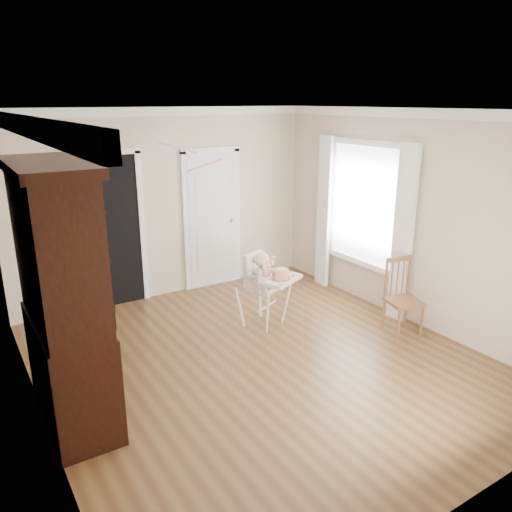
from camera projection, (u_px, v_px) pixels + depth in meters
floor at (262, 361)px, 5.57m from camera, size 5.00×5.00×0.00m
ceiling at (263, 110)px, 4.76m from camera, size 5.00×5.00×0.00m
wall_back at (168, 205)px, 7.18m from camera, size 4.50×0.00×4.50m
wall_left at (29, 287)px, 4.01m from camera, size 0.00×5.00×5.00m
wall_right at (411, 219)px, 6.31m from camera, size 0.00×5.00×5.00m
crown_molding at (263, 116)px, 4.78m from camera, size 4.50×5.00×0.12m
doorway at (107, 229)px, 6.78m from camera, size 1.06×0.05×2.22m
closet_door at (212, 221)px, 7.61m from camera, size 0.96×0.09×2.13m
window_right at (362, 213)px, 6.94m from camera, size 0.13×1.84×2.30m
high_chair at (264, 281)px, 6.30m from camera, size 0.77×0.85×0.97m
baby at (262, 270)px, 6.27m from camera, size 0.33×0.25×0.45m
cake at (281, 274)px, 6.16m from camera, size 0.27×0.27×0.12m
sippy_cup at (258, 277)px, 6.03m from camera, size 0.07×0.07×0.16m
china_cabinet at (63, 299)px, 4.26m from camera, size 0.62×1.38×2.33m
dining_chair at (403, 299)px, 6.16m from camera, size 0.46×0.46×0.94m
streamer at (177, 147)px, 5.77m from camera, size 0.38×0.36×0.15m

